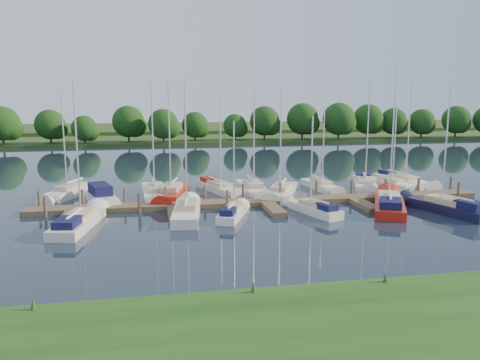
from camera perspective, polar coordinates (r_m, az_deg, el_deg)
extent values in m
plane|color=#192633|center=(33.80, 6.33, -5.88)|extent=(260.00, 260.00, 0.00)
cube|color=#184513|center=(20.01, 20.48, -17.30)|extent=(90.00, 10.00, 0.50)
cube|color=brown|center=(41.23, 3.09, -2.64)|extent=(40.00, 2.00, 0.40)
cube|color=brown|center=(37.70, -20.14, -4.45)|extent=(1.20, 4.00, 0.40)
cube|color=brown|center=(37.20, -7.87, -4.11)|extent=(1.20, 4.00, 0.40)
cube|color=brown|center=(38.40, 4.16, -3.60)|extent=(1.20, 4.00, 0.40)
cube|color=brown|center=(41.14, 15.00, -3.00)|extent=(1.20, 4.00, 0.40)
cube|color=brown|center=(45.16, 24.20, -2.40)|extent=(1.20, 4.00, 0.40)
cylinder|color=#473D33|center=(42.31, -23.26, -2.57)|extent=(0.24, 0.24, 2.00)
cylinder|color=#473D33|center=(41.68, -18.62, -2.45)|extent=(0.24, 0.24, 2.00)
cylinder|color=#473D33|center=(41.33, -13.87, -2.32)|extent=(0.24, 0.24, 2.00)
cylinder|color=#473D33|center=(41.28, -9.08, -2.17)|extent=(0.24, 0.24, 2.00)
cylinder|color=#473D33|center=(41.50, -4.31, -2.00)|extent=(0.24, 0.24, 2.00)
cylinder|color=#473D33|center=(42.02, 0.38, -1.82)|extent=(0.24, 0.24, 2.00)
cylinder|color=#473D33|center=(42.80, 4.93, -1.64)|extent=(0.24, 0.24, 2.00)
cylinder|color=#473D33|center=(43.85, 9.28, -1.45)|extent=(0.24, 0.24, 2.00)
cylinder|color=#473D33|center=(45.13, 13.41, -1.27)|extent=(0.24, 0.24, 2.00)
cylinder|color=#473D33|center=(46.64, 17.29, -1.09)|extent=(0.24, 0.24, 2.00)
cylinder|color=#473D33|center=(48.35, 20.91, -0.92)|extent=(0.24, 0.24, 2.00)
cylinder|color=#473D33|center=(50.24, 24.27, -0.76)|extent=(0.24, 0.24, 2.00)
cylinder|color=#473D33|center=(39.61, -22.64, -3.34)|extent=(0.24, 0.24, 2.00)
cylinder|color=#473D33|center=(38.74, -12.16, -3.07)|extent=(0.24, 0.24, 2.00)
cylinder|color=#473D33|center=(39.19, -1.58, -2.69)|extent=(0.24, 0.24, 2.00)
cylinder|color=#473D33|center=(40.93, 8.43, -2.25)|extent=(0.24, 0.24, 2.00)
cylinder|color=#473D33|center=(43.79, 17.38, -1.80)|extent=(0.24, 0.24, 2.00)
cylinder|color=#473D33|center=(47.58, 25.06, -1.38)|extent=(0.24, 0.24, 2.00)
cube|color=#244219|center=(106.86, -5.53, 5.18)|extent=(180.00, 30.00, 0.60)
cube|color=#395324|center=(131.68, -6.54, 6.24)|extent=(220.00, 40.00, 1.40)
cylinder|color=#38281C|center=(97.42, -26.51, 4.32)|extent=(0.36, 0.36, 2.67)
sphere|color=#13330E|center=(97.21, -26.66, 6.23)|extent=(6.22, 6.22, 6.22)
sphere|color=#13330E|center=(97.09, -25.83, 5.76)|extent=(4.44, 4.44, 4.44)
cylinder|color=#38281C|center=(96.48, -21.92, 4.66)|extent=(0.36, 0.36, 2.84)
sphere|color=#13330E|center=(96.26, -22.05, 6.71)|extent=(6.63, 6.63, 6.63)
sphere|color=#13330E|center=(96.24, -21.16, 6.20)|extent=(4.73, 4.73, 4.73)
cylinder|color=#38281C|center=(95.99, -17.30, 4.65)|extent=(0.36, 0.36, 1.99)
sphere|color=#13330E|center=(95.82, -17.38, 6.10)|extent=(4.64, 4.64, 4.64)
sphere|color=#13330E|center=(95.95, -16.75, 5.73)|extent=(3.32, 3.32, 3.32)
cylinder|color=#38281C|center=(94.62, -13.95, 4.81)|extent=(0.36, 0.36, 2.22)
sphere|color=#13330E|center=(94.43, -14.02, 6.45)|extent=(5.19, 5.19, 5.19)
sphere|color=#13330E|center=(94.61, -13.31, 6.03)|extent=(3.70, 3.70, 3.70)
cylinder|color=#38281C|center=(93.49, -8.62, 4.87)|extent=(0.36, 0.36, 2.04)
sphere|color=#13330E|center=(93.30, -8.66, 6.39)|extent=(4.75, 4.75, 4.75)
sphere|color=#13330E|center=(93.59, -8.03, 6.00)|extent=(3.39, 3.39, 3.39)
cylinder|color=#38281C|center=(92.16, -5.10, 4.99)|extent=(0.36, 0.36, 2.41)
sphere|color=#13330E|center=(91.95, -5.13, 6.81)|extent=(5.62, 5.62, 5.62)
sphere|color=#13330E|center=(92.32, -4.39, 6.34)|extent=(4.01, 4.01, 4.01)
cylinder|color=#38281C|center=(96.08, -0.09, 5.19)|extent=(0.36, 0.36, 2.28)
sphere|color=#13330E|center=(95.89, -0.09, 6.86)|extent=(5.33, 5.33, 5.33)
sphere|color=#13330E|center=(96.35, 0.56, 6.42)|extent=(3.81, 3.81, 3.81)
cylinder|color=#38281C|center=(96.26, 2.91, 5.11)|extent=(0.36, 0.36, 2.04)
sphere|color=#13330E|center=(96.08, 2.93, 6.59)|extent=(4.75, 4.75, 4.75)
sphere|color=#13330E|center=(96.56, 3.49, 6.20)|extent=(3.39, 3.39, 3.39)
cylinder|color=#38281C|center=(97.63, 7.95, 5.24)|extent=(0.36, 0.36, 2.52)
sphere|color=#13330E|center=(97.43, 8.00, 7.05)|extent=(5.89, 5.89, 5.89)
sphere|color=#13330E|center=(98.08, 8.65, 6.56)|extent=(4.21, 4.21, 4.21)
cylinder|color=#38281C|center=(99.63, 12.29, 5.10)|extent=(0.36, 0.36, 2.17)
sphere|color=#13330E|center=(99.45, 12.35, 6.63)|extent=(5.07, 5.07, 5.07)
sphere|color=#13330E|center=(100.10, 12.87, 6.21)|extent=(3.62, 3.62, 3.62)
cylinder|color=#38281C|center=(104.53, 15.06, 5.31)|extent=(0.36, 0.36, 2.54)
sphere|color=#13330E|center=(104.34, 15.14, 7.01)|extent=(5.92, 5.92, 5.92)
sphere|color=#13330E|center=(105.12, 15.70, 6.54)|extent=(4.23, 4.23, 4.23)
cylinder|color=#38281C|center=(108.36, 18.04, 5.32)|extent=(0.36, 0.36, 2.56)
sphere|color=#13330E|center=(108.17, 18.13, 6.97)|extent=(5.97, 5.97, 5.97)
sphere|color=#13330E|center=(109.01, 18.65, 6.51)|extent=(4.26, 4.26, 4.26)
cylinder|color=#38281C|center=(111.32, 20.58, 5.33)|extent=(0.36, 0.36, 2.73)
sphere|color=#13330E|center=(111.13, 20.68, 7.05)|extent=(6.38, 6.38, 6.38)
sphere|color=#13330E|center=(112.06, 21.20, 6.57)|extent=(4.56, 4.56, 4.56)
cylinder|color=#38281C|center=(115.36, 24.22, 5.13)|extent=(0.36, 0.36, 2.31)
sphere|color=#13330E|center=(115.20, 24.32, 6.53)|extent=(5.39, 5.39, 5.39)
sphere|color=#13330E|center=(116.06, 24.71, 6.14)|extent=(3.85, 3.85, 3.85)
cube|color=white|center=(47.36, -19.86, -1.63)|extent=(4.20, 6.71, 1.18)
cone|color=white|center=(44.69, -22.05, -2.44)|extent=(1.72, 2.45, 0.91)
cube|color=#B8AD8D|center=(46.94, -20.12, -0.80)|extent=(2.39, 3.23, 0.54)
cylinder|color=silver|center=(46.11, -20.65, 4.31)|extent=(0.12, 0.12, 8.79)
cylinder|color=silver|center=(47.69, -19.54, -0.07)|extent=(1.23, 2.74, 0.10)
cylinder|color=white|center=(47.69, -19.54, -0.07)|extent=(1.19, 2.48, 0.20)
cube|color=white|center=(43.82, -16.63, -2.36)|extent=(3.64, 6.10, 1.14)
cone|color=white|center=(41.06, -15.74, -3.13)|extent=(1.46, 1.95, 0.96)
cube|color=#12133F|center=(43.64, -16.69, -1.16)|extent=(2.46, 3.51, 1.03)
cube|color=white|center=(45.39, -10.42, -1.68)|extent=(2.41, 7.45, 1.00)
cone|color=white|center=(41.79, -10.14, -2.68)|extent=(1.15, 2.62, 1.03)
cube|color=#B8AD8D|center=(44.91, -10.42, -0.99)|extent=(1.70, 3.38, 0.45)
cylinder|color=silver|center=(43.89, -10.59, 5.12)|extent=(0.12, 0.12, 9.93)
cylinder|color=silver|center=(45.92, -10.51, -0.29)|extent=(0.26, 3.31, 0.10)
cylinder|color=white|center=(45.92, -10.51, -0.29)|extent=(0.34, 2.95, 0.20)
cube|color=#AF1D10|center=(44.38, -8.22, -1.88)|extent=(3.69, 7.51, 1.25)
cone|color=#AF1D10|center=(40.92, -9.20, -2.92)|extent=(1.59, 2.70, 1.01)
cube|color=#B8AD8D|center=(43.87, -8.33, -0.94)|extent=(2.25, 3.52, 0.57)
cylinder|color=silver|center=(42.88, -8.59, 5.16)|extent=(0.12, 0.12, 9.77)
cylinder|color=silver|center=(44.84, -8.08, -0.11)|extent=(0.87, 3.19, 0.10)
cylinder|color=white|center=(44.84, -8.08, -0.11)|extent=(0.88, 2.86, 0.20)
cube|color=white|center=(46.92, -2.73, -1.14)|extent=(3.90, 6.82, 0.99)
cone|color=white|center=(44.07, -0.78, -1.86)|extent=(1.62, 2.48, 0.92)
cube|color=#B8AD8D|center=(46.52, -2.55, -0.47)|extent=(2.28, 3.25, 0.45)
cube|color=maroon|center=(48.41, -3.73, 0.04)|extent=(1.86, 2.29, 0.49)
cylinder|color=silver|center=(45.64, -2.40, 4.78)|extent=(0.12, 0.12, 8.88)
cylinder|color=silver|center=(47.32, -3.10, 0.14)|extent=(1.07, 2.83, 0.10)
cylinder|color=white|center=(47.32, -3.10, 0.14)|extent=(1.05, 2.55, 0.20)
cube|color=white|center=(46.15, 1.49, -1.32)|extent=(2.08, 7.09, 1.18)
cone|color=white|center=(42.79, 2.55, -2.23)|extent=(1.02, 2.49, 0.99)
cube|color=#B8AD8D|center=(45.67, 1.59, -0.47)|extent=(1.53, 3.20, 0.53)
cylinder|color=silver|center=(44.71, 1.73, 5.26)|extent=(0.12, 0.12, 9.54)
cylinder|color=silver|center=(46.61, 1.30, 0.28)|extent=(0.14, 3.18, 0.10)
cylinder|color=white|center=(46.61, 1.30, 0.28)|extent=(0.24, 2.83, 0.20)
cube|color=white|center=(45.19, 5.06, -1.60)|extent=(4.90, 7.02, 1.04)
cone|color=white|center=(41.89, 4.09, -2.52)|extent=(1.97, 2.59, 0.97)
cube|color=#B8AD8D|center=(44.73, 4.98, -0.87)|extent=(2.72, 3.43, 0.47)
cylinder|color=silver|center=(43.77, 4.98, 4.87)|extent=(0.12, 0.12, 9.32)
cylinder|color=silver|center=(45.66, 5.25, -0.16)|extent=(1.52, 2.80, 0.10)
cylinder|color=white|center=(45.66, 5.25, -0.16)|extent=(1.45, 2.54, 0.20)
cube|color=white|center=(48.64, 9.66, -0.87)|extent=(2.33, 5.89, 0.98)
cone|color=white|center=(46.17, 11.31, -1.51)|extent=(1.05, 2.09, 0.80)
cube|color=#B8AD8D|center=(48.28, 9.84, -0.23)|extent=(1.52, 2.71, 0.45)
cylinder|color=silver|center=(47.52, 10.14, 4.15)|extent=(0.12, 0.12, 7.74)
cylinder|color=silver|center=(48.97, 9.39, 0.35)|extent=(0.43, 2.57, 0.10)
cylinder|color=white|center=(48.97, 9.39, 0.35)|extent=(0.49, 2.30, 0.20)
cube|color=white|center=(50.74, 14.94, -0.62)|extent=(4.64, 7.70, 0.98)
cone|color=white|center=(47.10, 15.28, -1.45)|extent=(1.91, 2.81, 1.04)
cube|color=#B8AD8D|center=(50.27, 15.01, -0.02)|extent=(2.67, 3.69, 0.45)
cube|color=#12133F|center=(52.67, 14.81, 0.54)|extent=(2.17, 2.61, 0.49)
cylinder|color=silver|center=(49.31, 15.30, 5.51)|extent=(0.12, 0.12, 10.05)
cylinder|color=silver|center=(51.31, 14.93, 0.59)|extent=(1.31, 3.16, 0.10)
cylinder|color=white|center=(51.31, 14.93, 0.59)|extent=(1.26, 2.85, 0.20)
cube|color=white|center=(51.24, 17.58, -0.65)|extent=(3.52, 5.98, 1.01)
cone|color=white|center=(49.42, 20.08, -1.18)|extent=(1.46, 2.18, 0.81)
cube|color=#B8AD8D|center=(50.94, 17.86, -0.01)|extent=(2.04, 2.86, 0.46)
cylinder|color=silver|center=(50.27, 18.34, 4.17)|extent=(0.12, 0.12, 7.81)
cylinder|color=silver|center=(51.45, 17.16, 0.53)|extent=(1.00, 2.48, 0.10)
cylinder|color=white|center=(51.45, 17.16, 0.53)|extent=(0.99, 2.24, 0.20)
cube|color=white|center=(53.76, 19.04, -0.25)|extent=(3.26, 7.60, 1.02)
cone|color=white|center=(51.03, 21.64, -0.94)|extent=(1.45, 2.71, 1.03)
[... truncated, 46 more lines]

